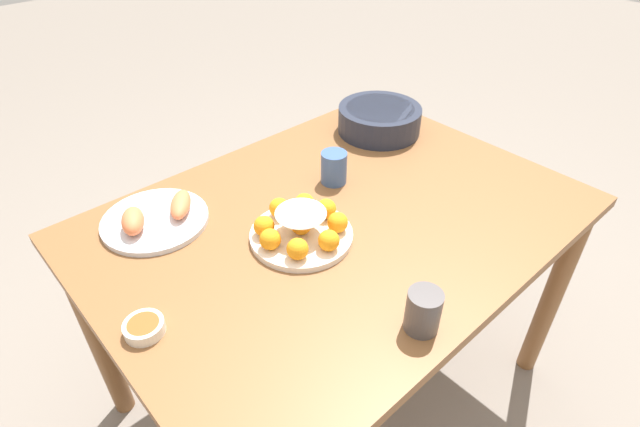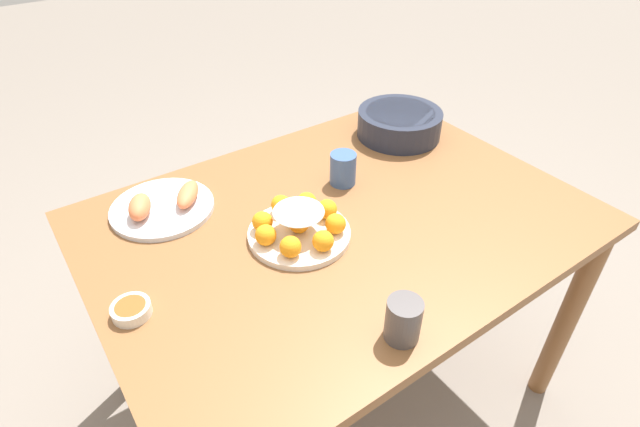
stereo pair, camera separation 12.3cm
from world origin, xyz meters
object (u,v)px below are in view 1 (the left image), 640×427
object	(u,v)px
cake_plate	(301,228)
sauce_bowl	(144,327)
seafood_platter	(155,218)
cup_near	(423,311)
cup_far	(334,168)
serving_bowl	(379,119)
dining_table	(337,245)

from	to	relation	value
cake_plate	sauce_bowl	size ratio (longest dim) A/B	3.13
sauce_bowl	seafood_platter	distance (m)	0.35
cup_near	cup_far	world-z (taller)	same
serving_bowl	sauce_bowl	xyz separation A→B (m)	(-0.96, -0.26, -0.03)
serving_bowl	cup_near	size ratio (longest dim) A/B	2.90
sauce_bowl	cup_far	world-z (taller)	cup_far
cake_plate	sauce_bowl	world-z (taller)	cake_plate
serving_bowl	seafood_platter	world-z (taller)	serving_bowl
dining_table	sauce_bowl	bearing A→B (deg)	-178.02
cup_near	sauce_bowl	bearing A→B (deg)	139.11
dining_table	cake_plate	distance (m)	0.18
sauce_bowl	serving_bowl	bearing A→B (deg)	15.05
cake_plate	cup_near	distance (m)	0.37
dining_table	sauce_bowl	xyz separation A→B (m)	(-0.54, -0.02, 0.11)
cup_far	cup_near	bearing A→B (deg)	-115.10
sauce_bowl	cup_far	bearing A→B (deg)	12.27
cup_far	sauce_bowl	bearing A→B (deg)	-167.73
seafood_platter	cup_near	distance (m)	0.70
serving_bowl	sauce_bowl	bearing A→B (deg)	-164.95
serving_bowl	cup_near	bearing A→B (deg)	-131.78
cake_plate	cup_far	xyz separation A→B (m)	(0.23, 0.13, 0.01)
serving_bowl	sauce_bowl	world-z (taller)	serving_bowl
cup_near	seafood_platter	bearing A→B (deg)	109.21
seafood_platter	cup_far	distance (m)	0.49
dining_table	serving_bowl	xyz separation A→B (m)	(0.42, 0.24, 0.15)
dining_table	serving_bowl	bearing A→B (deg)	29.84
dining_table	cup_far	size ratio (longest dim) A/B	13.47
dining_table	cup_near	distance (m)	0.42
serving_bowl	cake_plate	bearing A→B (deg)	-155.78
sauce_bowl	dining_table	bearing A→B (deg)	1.98
sauce_bowl	seafood_platter	size ratio (longest dim) A/B	0.30
cup_near	cup_far	distance (m)	0.55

